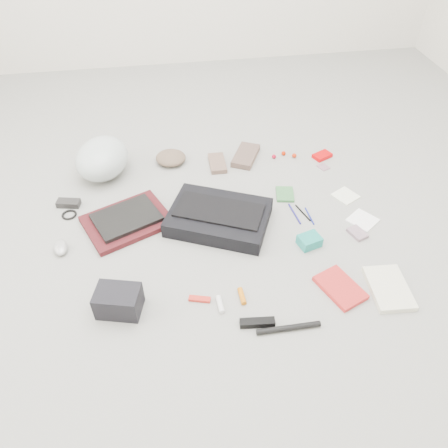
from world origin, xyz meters
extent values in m
plane|color=gray|center=(0.00, 0.00, 0.00)|extent=(4.00, 4.00, 0.00)
cube|color=black|center=(-0.01, 0.06, 0.04)|extent=(0.56, 0.50, 0.08)
cube|color=black|center=(-0.01, 0.06, 0.08)|extent=(0.45, 0.34, 0.01)
cube|color=#481317|center=(-0.46, 0.14, 0.01)|extent=(0.48, 0.43, 0.03)
cube|color=black|center=(-0.46, 0.14, 0.04)|extent=(0.36, 0.32, 0.02)
ellipsoid|color=silver|center=(-0.58, 0.57, 0.10)|extent=(0.37, 0.41, 0.20)
ellipsoid|color=brown|center=(-0.21, 0.62, 0.03)|extent=(0.22, 0.21, 0.06)
cube|color=#775A4C|center=(0.05, 0.55, 0.01)|extent=(0.09, 0.18, 0.03)
cube|color=brown|center=(0.22, 0.59, 0.02)|extent=(0.21, 0.26, 0.03)
cube|color=black|center=(-0.75, 0.32, 0.02)|extent=(0.12, 0.08, 0.03)
torus|color=black|center=(-0.74, 0.24, 0.01)|extent=(0.10, 0.10, 0.01)
ellipsoid|color=#A3A3A3|center=(-0.76, 0.00, 0.02)|extent=(0.08, 0.11, 0.04)
cube|color=black|center=(-0.48, -0.38, 0.06)|extent=(0.20, 0.16, 0.11)
cube|color=red|center=(-0.16, -0.39, 0.01)|extent=(0.09, 0.05, 0.01)
cylinder|color=silver|center=(-0.09, -0.43, 0.01)|extent=(0.03, 0.08, 0.02)
cylinder|color=#CC6B0C|center=(0.01, -0.40, 0.01)|extent=(0.03, 0.08, 0.02)
cube|color=black|center=(0.04, -0.54, 0.01)|extent=(0.14, 0.05, 0.03)
cylinder|color=black|center=(0.16, -0.58, 0.01)|extent=(0.25, 0.02, 0.02)
cube|color=red|center=(0.43, -0.42, 0.01)|extent=(0.20, 0.24, 0.02)
cube|color=beige|center=(0.63, -0.46, 0.01)|extent=(0.17, 0.25, 0.02)
cube|color=#356D39|center=(0.36, 0.22, 0.01)|extent=(0.11, 0.13, 0.01)
cylinder|color=navy|center=(0.37, 0.07, 0.00)|extent=(0.03, 0.15, 0.01)
cylinder|color=black|center=(0.41, 0.07, 0.00)|extent=(0.05, 0.13, 0.01)
cylinder|color=navy|center=(0.44, 0.04, 0.00)|extent=(0.01, 0.13, 0.01)
cube|color=teal|center=(0.38, -0.15, 0.02)|extent=(0.12, 0.10, 0.05)
cube|color=gray|center=(0.62, -0.12, 0.01)|extent=(0.09, 0.11, 0.02)
cube|color=white|center=(0.67, 0.16, 0.00)|extent=(0.15, 0.15, 0.01)
cube|color=white|center=(0.69, -0.03, 0.00)|extent=(0.17, 0.17, 0.01)
sphere|color=#A2071F|center=(0.39, 0.56, 0.01)|extent=(0.03, 0.03, 0.03)
sphere|color=#B71B00|center=(0.45, 0.58, 0.01)|extent=(0.03, 0.03, 0.03)
sphere|color=#B72307|center=(0.51, 0.55, 0.01)|extent=(0.03, 0.03, 0.03)
cube|color=red|center=(0.67, 0.53, 0.01)|extent=(0.12, 0.10, 0.02)
cube|color=gray|center=(0.64, 0.43, 0.00)|extent=(0.07, 0.08, 0.00)
camera|label=1|loc=(-0.24, -1.49, 1.46)|focal=35.00mm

